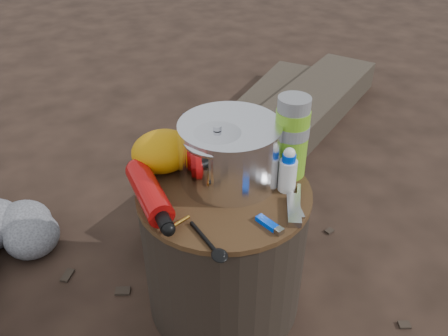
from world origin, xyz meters
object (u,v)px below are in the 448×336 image
object	(u,v)px
log_main	(285,129)
camping_pot	(218,159)
stump	(224,249)
thermos	(291,138)
travel_mug	(235,136)
fuel_bottle	(149,192)

from	to	relation	value
log_main	camping_pot	distance (m)	1.05
stump	thermos	distance (m)	0.37
camping_pot	travel_mug	distance (m)	0.18
stump	thermos	world-z (taller)	thermos
stump	fuel_bottle	xyz separation A→B (m)	(-0.19, 0.01, 0.24)
camping_pot	thermos	size ratio (longest dim) A/B	0.77
camping_pot	travel_mug	size ratio (longest dim) A/B	1.60
thermos	travel_mug	world-z (taller)	thermos
thermos	travel_mug	bearing A→B (deg)	122.05
camping_pot	fuel_bottle	size ratio (longest dim) A/B	0.63
fuel_bottle	stump	bearing A→B (deg)	-8.03
stump	log_main	bearing A→B (deg)	52.75
fuel_bottle	log_main	bearing A→B (deg)	40.36
log_main	thermos	bearing A→B (deg)	-64.69
log_main	travel_mug	xyz separation A→B (m)	(-0.49, -0.61, 0.39)
thermos	stump	bearing A→B (deg)	-175.89
log_main	thermos	world-z (taller)	thermos
camping_pot	fuel_bottle	distance (m)	0.19
stump	travel_mug	bearing A→B (deg)	59.99
log_main	fuel_bottle	world-z (taller)	fuel_bottle
travel_mug	fuel_bottle	bearing A→B (deg)	-152.05
log_main	fuel_bottle	size ratio (longest dim) A/B	6.37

